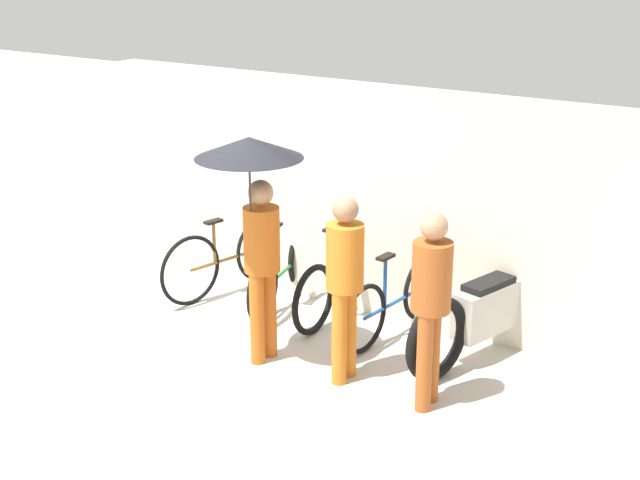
% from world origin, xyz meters
% --- Properties ---
extents(ground_plane, '(30.00, 30.00, 0.00)m').
position_xyz_m(ground_plane, '(0.00, 0.00, 0.00)').
color(ground_plane, '#B7B2A8').
extents(back_wall, '(10.93, 0.12, 2.28)m').
position_xyz_m(back_wall, '(0.00, 2.16, 1.14)').
color(back_wall, beige).
rests_on(back_wall, ground).
extents(parked_bicycle_0, '(0.55, 1.71, 1.08)m').
position_xyz_m(parked_bicycle_0, '(-1.01, 1.80, 0.39)').
color(parked_bicycle_0, black).
rests_on(parked_bicycle_0, ground).
extents(parked_bicycle_1, '(0.54, 1.71, 1.05)m').
position_xyz_m(parked_bicycle_1, '(-0.34, 1.86, 0.36)').
color(parked_bicycle_1, black).
rests_on(parked_bicycle_1, ground).
extents(parked_bicycle_2, '(0.44, 1.70, 1.06)m').
position_xyz_m(parked_bicycle_2, '(0.34, 1.90, 0.37)').
color(parked_bicycle_2, black).
rests_on(parked_bicycle_2, ground).
extents(parked_bicycle_3, '(0.44, 1.65, 1.07)m').
position_xyz_m(parked_bicycle_3, '(1.01, 1.79, 0.36)').
color(parked_bicycle_3, black).
rests_on(parked_bicycle_3, ground).
extents(pedestrian_leading, '(0.92, 0.92, 2.09)m').
position_xyz_m(pedestrian_leading, '(0.25, 0.60, 1.60)').
color(pedestrian_leading, '#B25619').
rests_on(pedestrian_leading, ground).
extents(pedestrian_center, '(0.32, 0.32, 1.66)m').
position_xyz_m(pedestrian_center, '(1.06, 0.75, 0.97)').
color(pedestrian_center, '#C66B1E').
rests_on(pedestrian_center, ground).
extents(pedestrian_trailing, '(0.32, 0.32, 1.66)m').
position_xyz_m(pedestrian_trailing, '(1.87, 0.72, 0.97)').
color(pedestrian_trailing, '#9E4C1E').
rests_on(pedestrian_trailing, ground).
extents(motorcycle, '(0.79, 2.09, 0.95)m').
position_xyz_m(motorcycle, '(1.93, 1.83, 0.42)').
color(motorcycle, black).
rests_on(motorcycle, ground).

